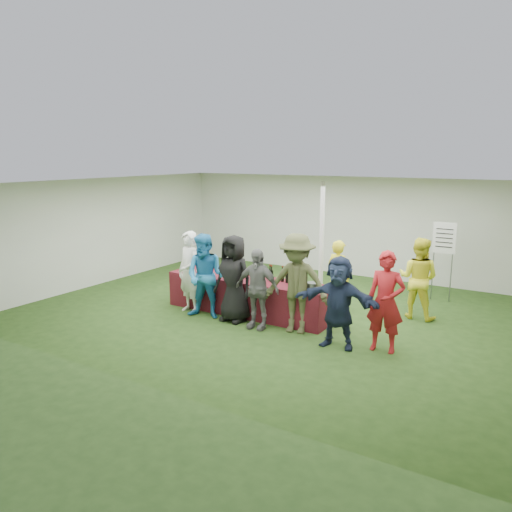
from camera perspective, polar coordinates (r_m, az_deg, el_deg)
The scene contains 18 objects.
ground at distance 10.68m, azimuth 2.18°, elevation -6.35°, with size 60.00×60.00×0.00m, color #284719.
tent at distance 11.18m, azimuth 7.50°, elevation 1.51°, with size 10.00×10.00×10.00m.
serving_table at distance 10.45m, azimuth -0.94°, elevation -4.59°, with size 3.60×0.80×0.75m, color maroon.
wine_bottles at distance 10.12m, azimuth 2.45°, elevation -2.23°, with size 0.76×0.13×0.32m.
wine_glasses at distance 10.40m, azimuth -4.12°, elevation -1.93°, with size 2.78×0.12×0.16m.
water_bottle at distance 10.35m, azimuth -0.25°, elevation -2.01°, with size 0.07×0.07×0.23m.
bar_towel at distance 9.69m, azimuth 6.87°, elevation -3.59°, with size 0.25×0.18×0.03m, color white.
dump_bucket at distance 9.41m, azimuth 6.52°, elevation -3.56°, with size 0.23×0.23×0.18m, color slate.
wine_list_sign at distance 11.92m, azimuth 20.68°, elevation 1.31°, with size 0.50×0.03×1.80m.
staff_pourer at distance 10.64m, azimuth 9.38°, elevation -2.27°, with size 0.56×0.37×1.53m, color yellow.
staff_back at distance 10.58m, azimuth 18.05°, elevation -2.42°, with size 0.81×0.63×1.66m, color yellow.
customer_0 at distance 10.51m, azimuth -7.64°, elevation -1.85°, with size 0.63×0.41×1.73m, color white.
customer_1 at distance 10.11m, azimuth -5.77°, elevation -2.33°, with size 0.84×0.65×1.73m, color #227CB8.
customer_2 at distance 9.88m, azimuth -2.56°, elevation -2.58°, with size 0.85×0.55×1.74m, color black.
customer_3 at distance 9.48m, azimuth 0.11°, elevation -3.77°, with size 0.91×0.38×1.55m, color slate.
customer_4 at distance 9.25m, azimuth 4.67°, elevation -3.17°, with size 1.21×0.70×1.87m, color #474B2A.
customer_5 at distance 8.67m, azimuth 9.39°, elevation -5.23°, with size 1.49×0.47×1.60m, color #1C2741.
customer_6 at distance 8.64m, azimuth 14.60°, elevation -5.09°, with size 0.63×0.41×1.72m, color #A8181D.
Camera 1 is at (4.98, -8.86, 3.28)m, focal length 35.00 mm.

